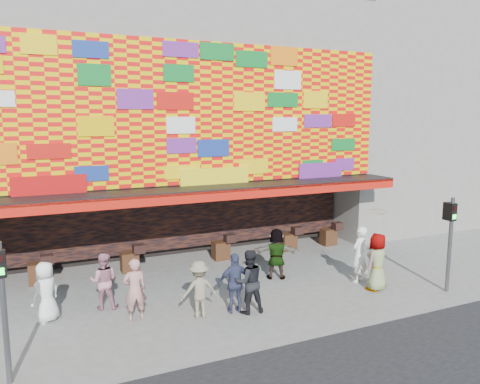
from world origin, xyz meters
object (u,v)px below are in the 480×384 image
Objects in this scene: signal_left at (3,297)px; ped_e at (235,283)px; ped_g at (377,262)px; signal_right at (451,234)px; ped_h at (359,254)px; ped_a at (46,292)px; ped_d at (199,289)px; ped_f at (276,254)px; ped_i at (104,281)px; ped_b at (135,290)px; parasol at (379,223)px; ped_c at (249,281)px.

ped_e is (5.69, 1.31, -1.01)m from signal_left.
signal_left is 10.54m from ped_g.
signal_right is 1.76× the size of ped_e.
ped_a is at bearing -25.31° from ped_h.
ped_a is at bearing 73.51° from signal_left.
ped_d is 0.91× the size of ped_f.
ped_d is at bearing -19.65° from ped_g.
ped_h reaches higher than ped_a.
ped_g reaches higher than ped_i.
ped_b is 0.90× the size of parasol.
parasol is (-1.95, 1.02, 0.32)m from signal_right.
ped_e is (1.03, -0.13, 0.06)m from ped_d.
ped_b is 1.05× the size of ped_i.
ped_i is (-10.02, 3.13, -1.05)m from signal_right.
ped_c is 1.06× the size of ped_e.
ped_c is 0.95× the size of parasol.
ped_c reaches higher than ped_f.
ped_g is 8.34m from ped_i.
ped_c is (6.01, 1.14, -0.95)m from signal_left.
ped_e is (-0.33, 0.17, -0.05)m from ped_c.
ped_g is (4.76, -0.29, 0.07)m from ped_e.
signal_right is 1.75× the size of ped_b.
ped_b is (3.02, 1.96, -1.00)m from signal_left.
signal_left is 3.17m from ped_a.
ped_c is at bearing 169.86° from signal_right.
ped_e is at bearing 168.48° from ped_i.
ped_f reaches higher than ped_d.
ped_f is (5.07, 1.34, 0.01)m from ped_b.
signal_right is at bearing 167.71° from ped_f.
ped_d is 1.04m from ped_e.
signal_left reaches higher than ped_a.
signal_right is at bearing 177.09° from ped_e.
ped_g reaches higher than ped_f.
ped_e is at bearing 166.95° from ped_b.
ped_c is at bearing 123.59° from ped_a.
ped_c is at bearing 165.40° from ped_b.
signal_left is 8.80m from ped_f.
signal_right is 11.95m from ped_a.
ped_a is at bearing -18.61° from ped_d.
ped_f is 0.94× the size of ped_g.
ped_a is 0.96× the size of ped_b.
ped_b reaches higher than ped_d.
signal_left reaches higher than ped_c.
ped_d is (4.66, 1.44, -1.07)m from signal_left.
ped_g is at bearing -177.34° from ped_i.
ped_c is 1.04× the size of ped_f.
ped_f is (7.24, 0.43, 0.05)m from ped_a.
ped_c is 1.11× the size of ped_i.
signal_left is 4.07m from ped_i.
parasol reaches higher than ped_f.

